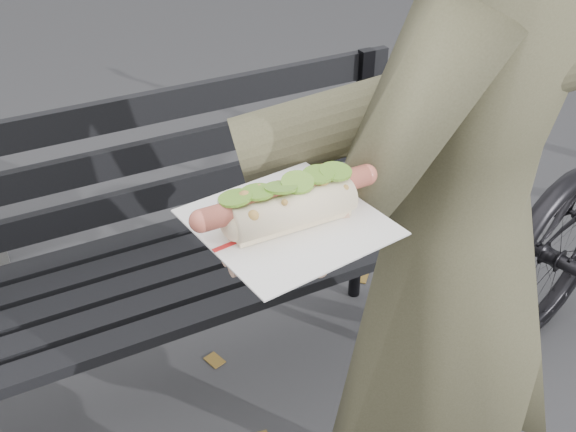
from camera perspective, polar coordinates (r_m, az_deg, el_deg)
name	(u,v)px	position (r m, az deg, el deg)	size (l,w,h in m)	color
park_bench	(160,241)	(1.77, -10.79, -2.09)	(1.50, 0.44, 0.88)	black
person	(453,255)	(1.16, 13.82, -3.25)	(0.63, 0.41, 1.73)	#484730
held_hotdog	(391,126)	(0.86, 8.70, 7.51)	(0.62, 0.32, 0.20)	#484730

